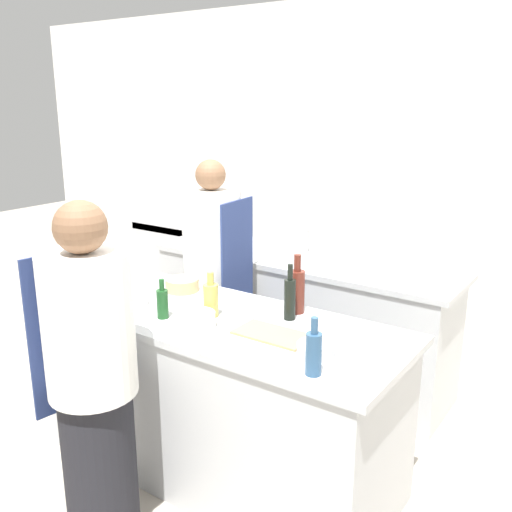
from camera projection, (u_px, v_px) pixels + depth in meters
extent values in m
plane|color=#A89E8E|center=(221.00, 469.00, 3.24)|extent=(16.00, 16.00, 0.00)
cube|color=silver|center=(382.00, 180.00, 4.55)|extent=(8.00, 0.06, 2.80)
cube|color=#B7BABC|center=(220.00, 399.00, 3.12)|extent=(1.95, 0.76, 0.89)
cube|color=#B7BABC|center=(218.00, 320.00, 2.99)|extent=(2.03, 0.79, 0.04)
cube|color=#B7BABC|center=(300.00, 321.00, 4.21)|extent=(2.20, 0.61, 0.89)
cube|color=#B7BABC|center=(301.00, 260.00, 4.09)|extent=(2.30, 0.63, 0.04)
cube|color=#B7BABC|center=(183.00, 266.00, 5.51)|extent=(0.79, 0.63, 0.92)
cube|color=black|center=(162.00, 295.00, 5.32)|extent=(0.63, 0.01, 0.32)
cube|color=black|center=(159.00, 229.00, 5.15)|extent=(0.67, 0.01, 0.06)
cylinder|color=black|center=(100.00, 463.00, 2.68)|extent=(0.34, 0.34, 0.75)
cylinder|color=white|center=(89.00, 325.00, 2.50)|extent=(0.40, 0.40, 0.65)
cube|color=navy|center=(67.00, 331.00, 2.66)|extent=(0.07, 0.38, 0.77)
sphere|color=brown|center=(80.00, 227.00, 2.38)|extent=(0.23, 0.23, 0.23)
cylinder|color=black|center=(214.00, 346.00, 3.93)|extent=(0.33, 0.33, 0.76)
cylinder|color=white|center=(212.00, 243.00, 3.74)|extent=(0.38, 0.38, 0.70)
cube|color=navy|center=(237.00, 262.00, 3.67)|extent=(0.04, 0.36, 0.81)
sphere|color=brown|center=(211.00, 175.00, 3.62)|extent=(0.20, 0.20, 0.20)
cylinder|color=#B2A84C|center=(211.00, 300.00, 2.97)|extent=(0.08, 0.08, 0.17)
cylinder|color=#B2A84C|center=(210.00, 278.00, 2.94)|extent=(0.04, 0.04, 0.07)
cylinder|color=#2D5175|center=(314.00, 354.00, 2.34)|extent=(0.07, 0.07, 0.18)
cylinder|color=#2D5175|center=(314.00, 326.00, 2.31)|extent=(0.03, 0.03, 0.07)
cylinder|color=#19471E|center=(163.00, 304.00, 2.95)|extent=(0.06, 0.06, 0.15)
cylinder|color=#19471E|center=(162.00, 285.00, 2.92)|extent=(0.03, 0.03, 0.06)
cylinder|color=black|center=(290.00, 300.00, 2.93)|extent=(0.06, 0.06, 0.21)
cylinder|color=black|center=(290.00, 272.00, 2.89)|extent=(0.03, 0.03, 0.08)
cylinder|color=#5B2319|center=(297.00, 292.00, 3.02)|extent=(0.08, 0.08, 0.23)
cylinder|color=#5B2319|center=(297.00, 263.00, 2.97)|extent=(0.04, 0.04, 0.09)
cylinder|color=white|center=(132.00, 300.00, 3.14)|extent=(0.17, 0.17, 0.06)
cylinder|color=tan|center=(182.00, 285.00, 3.38)|extent=(0.20, 0.20, 0.07)
cylinder|color=white|center=(198.00, 320.00, 2.84)|extent=(0.18, 0.18, 0.08)
cylinder|color=#B7BABC|center=(316.00, 349.00, 2.53)|extent=(0.17, 0.17, 0.06)
cylinder|color=white|center=(355.00, 363.00, 2.36)|extent=(0.10, 0.10, 0.09)
cube|color=tan|center=(273.00, 334.00, 2.75)|extent=(0.37, 0.20, 0.01)
cylinder|color=#B7BABC|center=(294.00, 240.00, 4.23)|extent=(0.22, 0.22, 0.17)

